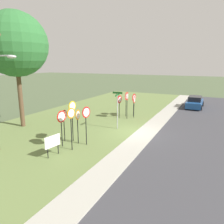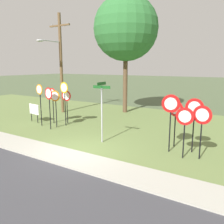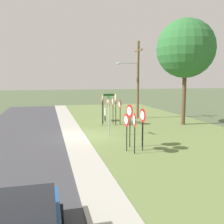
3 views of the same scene
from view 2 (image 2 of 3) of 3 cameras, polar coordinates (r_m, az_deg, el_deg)
ground_plane at (r=11.11m, az=-8.47°, el=-9.43°), size 160.00×160.00×0.00m
sidewalk_strip at (r=10.55m, az=-11.35°, el=-10.50°), size 44.00×1.60×0.06m
grass_median at (r=15.92m, az=5.69°, el=-2.96°), size 44.00×12.00×0.04m
stop_sign_near_left at (r=15.72m, az=-17.05°, el=3.67°), size 0.65×0.12×2.69m
stop_sign_near_right at (r=14.65m, az=-15.01°, el=3.05°), size 0.72×0.15×2.58m
stop_sign_far_left at (r=16.21m, az=-14.21°, el=3.36°), size 0.76×0.11×2.39m
stop_sign_far_center at (r=15.97m, az=-10.94°, el=2.91°), size 0.70×0.12×2.23m
stop_sign_far_right at (r=15.36m, az=-11.43°, el=4.22°), size 0.70×0.12×2.83m
stop_sign_center_tall at (r=15.15m, az=-13.54°, el=2.63°), size 0.66×0.15×2.33m
yield_sign_near_left at (r=10.64m, az=13.99°, el=0.67°), size 0.80×0.17×2.62m
yield_sign_near_right at (r=11.46m, az=15.08°, el=-0.21°), size 0.75×0.17×2.24m
yield_sign_far_left at (r=10.89m, az=19.27°, el=-0.09°), size 0.79×0.12×2.45m
yield_sign_far_right at (r=10.10m, az=17.16°, el=-2.11°), size 0.74×0.13×2.18m
yield_sign_center at (r=10.20m, az=20.91°, el=-1.73°), size 0.78×0.13×2.28m
street_name_post at (r=11.72m, az=-2.48°, el=1.17°), size 0.96×0.82×3.06m
utility_pole at (r=19.85m, az=-12.63°, el=12.19°), size 2.10×2.48×7.91m
notice_board at (r=17.11m, az=-18.33°, el=0.44°), size 1.09×0.19×1.25m
oak_tree_left at (r=19.76m, az=3.37°, el=19.52°), size 5.13×5.13×9.32m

